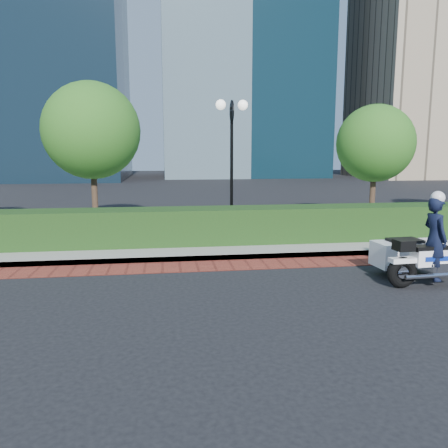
{
  "coord_description": "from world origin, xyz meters",
  "views": [
    {
      "loc": [
        -1.19,
        -8.73,
        2.71
      ],
      "look_at": [
        0.26,
        1.66,
        1.0
      ],
      "focal_mm": 35.0,
      "sensor_mm": 36.0,
      "label": 1
    }
  ],
  "objects": [
    {
      "name": "tree_b",
      "position": [
        -3.5,
        6.5,
        3.43
      ],
      "size": [
        3.2,
        3.2,
        4.89
      ],
      "color": "#332319",
      "rests_on": "sidewalk"
    },
    {
      "name": "police_motorcycle",
      "position": [
        4.32,
        -0.37,
        0.67
      ],
      "size": [
        2.43,
        1.71,
        1.96
      ],
      "rotation": [
        0.0,
        0.0,
        0.06
      ],
      "color": "black",
      "rests_on": "ground"
    },
    {
      "name": "hedge_main",
      "position": [
        0.0,
        3.6,
        0.65
      ],
      "size": [
        18.0,
        1.2,
        1.0
      ],
      "primitive_type": "cube",
      "color": "black",
      "rests_on": "sidewalk"
    },
    {
      "name": "ground",
      "position": [
        0.0,
        0.0,
        0.0
      ],
      "size": [
        120.0,
        120.0,
        0.0
      ],
      "primitive_type": "plane",
      "color": "black",
      "rests_on": "ground"
    },
    {
      "name": "lamppost",
      "position": [
        1.0,
        5.2,
        2.96
      ],
      "size": [
        1.02,
        0.7,
        4.21
      ],
      "color": "black",
      "rests_on": "sidewalk"
    },
    {
      "name": "tree_c",
      "position": [
        6.5,
        6.5,
        3.05
      ],
      "size": [
        2.8,
        2.8,
        4.3
      ],
      "color": "#332319",
      "rests_on": "sidewalk"
    },
    {
      "name": "brick_strip",
      "position": [
        0.0,
        1.5,
        0.01
      ],
      "size": [
        60.0,
        1.0,
        0.01
      ],
      "primitive_type": "cube",
      "color": "maroon",
      "rests_on": "ground"
    },
    {
      "name": "tower_right",
      "position": [
        28.0,
        38.0,
        14.0
      ],
      "size": [
        14.0,
        12.0,
        28.0
      ],
      "primitive_type": "cube",
      "color": "gray",
      "rests_on": "ground"
    },
    {
      "name": "sidewalk",
      "position": [
        0.0,
        6.0,
        0.07
      ],
      "size": [
        60.0,
        8.0,
        0.15
      ],
      "primitive_type": "cube",
      "color": "gray",
      "rests_on": "ground"
    }
  ]
}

